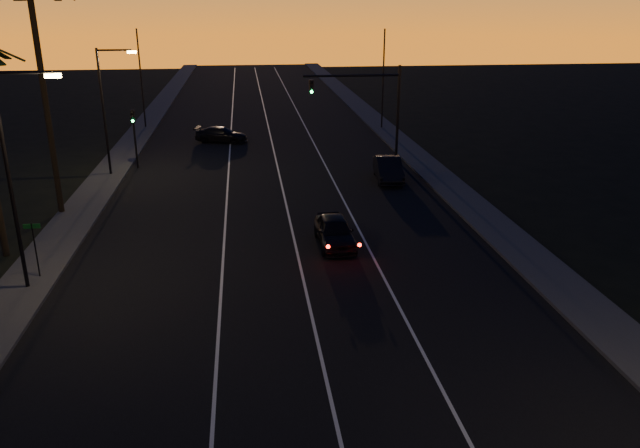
{
  "coord_description": "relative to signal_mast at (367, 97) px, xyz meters",
  "views": [
    {
      "loc": [
        -1.75,
        -4.85,
        11.39
      ],
      "look_at": [
        1.21,
        19.44,
        2.58
      ],
      "focal_mm": 35.0,
      "sensor_mm": 36.0,
      "label": 1
    }
  ],
  "objects": [
    {
      "name": "road",
      "position": [
        -7.14,
        -9.99,
        -4.78
      ],
      "size": [
        20.0,
        170.0,
        0.01
      ],
      "primitive_type": "cube",
      "color": "black",
      "rests_on": "ground"
    },
    {
      "name": "sidewalk_left",
      "position": [
        -18.34,
        -9.99,
        -4.7
      ],
      "size": [
        2.4,
        170.0,
        0.16
      ],
      "primitive_type": "cube",
      "color": "#373734",
      "rests_on": "ground"
    },
    {
      "name": "sidewalk_right",
      "position": [
        4.06,
        -9.99,
        -4.7
      ],
      "size": [
        2.4,
        170.0,
        0.16
      ],
      "primitive_type": "cube",
      "color": "#373734",
      "rests_on": "ground"
    },
    {
      "name": "lane_stripe_left",
      "position": [
        -10.14,
        -9.99,
        -4.76
      ],
      "size": [
        0.12,
        160.0,
        0.01
      ],
      "primitive_type": "cube",
      "color": "silver",
      "rests_on": "road"
    },
    {
      "name": "lane_stripe_mid",
      "position": [
        -6.64,
        -9.99,
        -4.76
      ],
      "size": [
        0.12,
        160.0,
        0.01
      ],
      "primitive_type": "cube",
      "color": "silver",
      "rests_on": "road"
    },
    {
      "name": "lane_stripe_right",
      "position": [
        -3.14,
        -9.99,
        -4.76
      ],
      "size": [
        0.12,
        160.0,
        0.01
      ],
      "primitive_type": "cube",
      "color": "silver",
      "rests_on": "road"
    },
    {
      "name": "palm_far",
      "position": [
        -19.34,
        -9.99,
        2.83
      ],
      "size": [
        4.25,
        4.16,
        12.53
      ],
      "color": "black",
      "rests_on": "ground"
    },
    {
      "name": "streetlight_left_near",
      "position": [
        -17.84,
        -19.99,
        0.54
      ],
      "size": [
        2.55,
        0.26,
        9.0
      ],
      "color": "black",
      "rests_on": "ground"
    },
    {
      "name": "streetlight_left_far",
      "position": [
        -17.82,
        -1.99,
        0.28
      ],
      "size": [
        2.55,
        0.26,
        8.5
      ],
      "color": "black",
      "rests_on": "ground"
    },
    {
      "name": "street_sign",
      "position": [
        -17.94,
        -18.99,
        -3.13
      ],
      "size": [
        0.7,
        0.06,
        2.6
      ],
      "color": "black",
      "rests_on": "ground"
    },
    {
      "name": "signal_mast",
      "position": [
        0.0,
        0.0,
        0.0
      ],
      "size": [
        7.1,
        0.41,
        7.0
      ],
      "color": "black",
      "rests_on": "ground"
    },
    {
      "name": "signal_post",
      "position": [
        -16.64,
        -0.01,
        -1.89
      ],
      "size": [
        0.28,
        0.37,
        4.2
      ],
      "color": "black",
      "rests_on": "ground"
    },
    {
      "name": "far_pole_left",
      "position": [
        -18.14,
        15.01,
        -0.28
      ],
      "size": [
        0.14,
        0.14,
        9.0
      ],
      "primitive_type": "cylinder",
      "color": "black",
      "rests_on": "ground"
    },
    {
      "name": "far_pole_right",
      "position": [
        3.86,
        12.01,
        -0.28
      ],
      "size": [
        0.14,
        0.14,
        9.0
      ],
      "primitive_type": "cylinder",
      "color": "black",
      "rests_on": "ground"
    },
    {
      "name": "lead_car",
      "position": [
        -4.71,
        -16.57,
        -4.05
      ],
      "size": [
        1.79,
        4.76,
        1.44
      ],
      "color": "black",
      "rests_on": "road"
    },
    {
      "name": "right_car",
      "position": [
        0.53,
        -5.35,
        -4.01
      ],
      "size": [
        2.05,
        4.75,
        1.52
      ],
      "color": "black",
      "rests_on": "road"
    },
    {
      "name": "cross_car",
      "position": [
        -10.86,
        7.99,
        -4.13
      ],
      "size": [
        4.76,
        3.01,
        1.29
      ],
      "color": "black",
      "rests_on": "road"
    }
  ]
}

